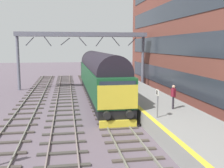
# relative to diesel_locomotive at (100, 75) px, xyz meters

# --- Properties ---
(ground_plane) EXTENTS (140.00, 140.00, 0.00)m
(ground_plane) POSITION_rel_diesel_locomotive_xyz_m (-0.00, -7.87, -2.49)
(ground_plane) COLOR #625560
(ground_plane) RESTS_ON ground
(track_main) EXTENTS (2.50, 60.00, 0.15)m
(track_main) POSITION_rel_diesel_locomotive_xyz_m (-0.00, -7.87, -2.43)
(track_main) COLOR gray
(track_main) RESTS_ON ground
(track_adjacent_west) EXTENTS (2.50, 60.00, 0.15)m
(track_adjacent_west) POSITION_rel_diesel_locomotive_xyz_m (-3.49, -7.87, -2.43)
(track_adjacent_west) COLOR gray
(track_adjacent_west) RESTS_ON ground
(track_adjacent_far_west) EXTENTS (2.50, 60.00, 0.15)m
(track_adjacent_far_west) POSITION_rel_diesel_locomotive_xyz_m (-6.50, -7.87, -2.43)
(track_adjacent_far_west) COLOR gray
(track_adjacent_far_west) RESTS_ON ground
(station_platform) EXTENTS (4.00, 44.00, 1.01)m
(station_platform) POSITION_rel_diesel_locomotive_xyz_m (3.60, -7.87, -1.98)
(station_platform) COLOR gray
(station_platform) RESTS_ON ground
(station_building) EXTENTS (5.23, 41.05, 13.91)m
(station_building) POSITION_rel_diesel_locomotive_xyz_m (10.04, -3.65, 4.47)
(station_building) COLOR brown
(station_building) RESTS_ON ground
(diesel_locomotive) EXTENTS (2.74, 19.11, 4.68)m
(diesel_locomotive) POSITION_rel_diesel_locomotive_xyz_m (0.00, 0.00, 0.00)
(diesel_locomotive) COLOR black
(diesel_locomotive) RESTS_ON ground
(platform_number_sign) EXTENTS (0.10, 0.44, 1.71)m
(platform_number_sign) POSITION_rel_diesel_locomotive_xyz_m (2.13, -10.85, -0.33)
(platform_number_sign) COLOR slate
(platform_number_sign) RESTS_ON station_platform
(waiting_passenger) EXTENTS (0.45, 0.47, 1.64)m
(waiting_passenger) POSITION_rel_diesel_locomotive_xyz_m (3.97, -8.85, -0.49)
(waiting_passenger) COLOR #2F2A32
(waiting_passenger) RESTS_ON station_platform
(overhead_footbridge) EXTENTS (15.80, 2.00, 6.92)m
(overhead_footbridge) POSITION_rel_diesel_locomotive_xyz_m (-1.20, 7.47, 3.86)
(overhead_footbridge) COLOR slate
(overhead_footbridge) RESTS_ON ground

